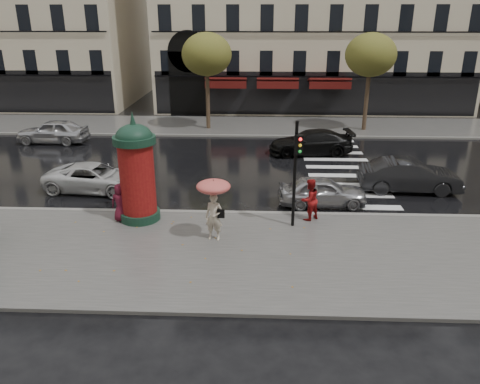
{
  "coord_description": "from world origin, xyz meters",
  "views": [
    {
      "loc": [
        1.59,
        -14.72,
        7.83
      ],
      "look_at": [
        0.93,
        1.5,
        1.59
      ],
      "focal_mm": 35.0,
      "sensor_mm": 36.0,
      "label": 1
    }
  ],
  "objects_px": {
    "woman_umbrella": "(214,200)",
    "traffic_light": "(296,165)",
    "man_burgundy": "(120,202)",
    "car_silver": "(322,191)",
    "car_white": "(95,178)",
    "morris_column": "(137,169)",
    "woman_red": "(309,200)",
    "car_far_silver": "(53,131)",
    "car_darkgrey": "(409,176)",
    "car_black": "(311,142)"
  },
  "relations": [
    {
      "from": "morris_column",
      "to": "car_silver",
      "type": "height_order",
      "value": "morris_column"
    },
    {
      "from": "car_darkgrey",
      "to": "morris_column",
      "type": "bearing_deg",
      "value": 110.73
    },
    {
      "from": "woman_umbrella",
      "to": "morris_column",
      "type": "xyz_separation_m",
      "value": [
        -3.12,
        1.67,
        0.54
      ]
    },
    {
      "from": "man_burgundy",
      "to": "car_white",
      "type": "height_order",
      "value": "man_burgundy"
    },
    {
      "from": "car_darkgrey",
      "to": "car_far_silver",
      "type": "relative_size",
      "value": 1.04
    },
    {
      "from": "man_burgundy",
      "to": "car_far_silver",
      "type": "bearing_deg",
      "value": -55.77
    },
    {
      "from": "woman_umbrella",
      "to": "traffic_light",
      "type": "xyz_separation_m",
      "value": [
        2.95,
        1.22,
        0.95
      ]
    },
    {
      "from": "man_burgundy",
      "to": "traffic_light",
      "type": "height_order",
      "value": "traffic_light"
    },
    {
      "from": "woman_red",
      "to": "car_white",
      "type": "xyz_separation_m",
      "value": [
        -9.65,
        3.15,
        -0.33
      ]
    },
    {
      "from": "traffic_light",
      "to": "morris_column",
      "type": "bearing_deg",
      "value": 175.73
    },
    {
      "from": "man_burgundy",
      "to": "car_silver",
      "type": "relative_size",
      "value": 0.41
    },
    {
      "from": "traffic_light",
      "to": "car_far_silver",
      "type": "distance_m",
      "value": 19.1
    },
    {
      "from": "traffic_light",
      "to": "car_far_silver",
      "type": "xyz_separation_m",
      "value": [
        -14.53,
        12.25,
        -1.85
      ]
    },
    {
      "from": "morris_column",
      "to": "traffic_light",
      "type": "xyz_separation_m",
      "value": [
        6.07,
        -0.45,
        0.41
      ]
    },
    {
      "from": "woman_umbrella",
      "to": "woman_red",
      "type": "relative_size",
      "value": 1.38
    },
    {
      "from": "morris_column",
      "to": "woman_umbrella",
      "type": "bearing_deg",
      "value": -28.12
    },
    {
      "from": "woman_umbrella",
      "to": "car_darkgrey",
      "type": "relative_size",
      "value": 0.51
    },
    {
      "from": "woman_red",
      "to": "car_black",
      "type": "xyz_separation_m",
      "value": [
        1.03,
        9.7,
        -0.26
      ]
    },
    {
      "from": "car_white",
      "to": "car_far_silver",
      "type": "height_order",
      "value": "car_far_silver"
    },
    {
      "from": "car_white",
      "to": "car_black",
      "type": "height_order",
      "value": "car_black"
    },
    {
      "from": "man_burgundy",
      "to": "car_darkgrey",
      "type": "distance_m",
      "value": 13.06
    },
    {
      "from": "woman_umbrella",
      "to": "car_far_silver",
      "type": "height_order",
      "value": "woman_umbrella"
    },
    {
      "from": "woman_umbrella",
      "to": "man_burgundy",
      "type": "distance_m",
      "value": 4.17
    },
    {
      "from": "woman_umbrella",
      "to": "car_far_silver",
      "type": "distance_m",
      "value": 17.79
    },
    {
      "from": "woman_umbrella",
      "to": "car_darkgrey",
      "type": "xyz_separation_m",
      "value": [
        8.57,
        5.59,
        -0.9
      ]
    },
    {
      "from": "morris_column",
      "to": "car_silver",
      "type": "xyz_separation_m",
      "value": [
        7.45,
        2.02,
        -1.55
      ]
    },
    {
      "from": "woman_red",
      "to": "car_white",
      "type": "height_order",
      "value": "woman_red"
    },
    {
      "from": "morris_column",
      "to": "car_far_silver",
      "type": "bearing_deg",
      "value": 125.68
    },
    {
      "from": "car_white",
      "to": "car_silver",
      "type": "bearing_deg",
      "value": -91.55
    },
    {
      "from": "woman_red",
      "to": "morris_column",
      "type": "xyz_separation_m",
      "value": [
        -6.71,
        -0.22,
        1.23
      ]
    },
    {
      "from": "woman_umbrella",
      "to": "woman_red",
      "type": "xyz_separation_m",
      "value": [
        3.58,
        1.89,
        -0.69
      ]
    },
    {
      "from": "man_burgundy",
      "to": "car_white",
      "type": "xyz_separation_m",
      "value": [
        -2.24,
        3.57,
        -0.25
      ]
    },
    {
      "from": "car_black",
      "to": "woman_red",
      "type": "bearing_deg",
      "value": -11.78
    },
    {
      "from": "car_far_silver",
      "to": "car_black",
      "type": "bearing_deg",
      "value": 85.74
    },
    {
      "from": "morris_column",
      "to": "car_silver",
      "type": "bearing_deg",
      "value": 15.19
    },
    {
      "from": "woman_umbrella",
      "to": "man_burgundy",
      "type": "bearing_deg",
      "value": 158.89
    },
    {
      "from": "morris_column",
      "to": "car_white",
      "type": "distance_m",
      "value": 4.74
    },
    {
      "from": "car_silver",
      "to": "car_far_silver",
      "type": "height_order",
      "value": "car_far_silver"
    },
    {
      "from": "car_far_silver",
      "to": "traffic_light",
      "type": "bearing_deg",
      "value": 52.23
    },
    {
      "from": "woman_red",
      "to": "car_far_silver",
      "type": "bearing_deg",
      "value": -74.58
    },
    {
      "from": "car_black",
      "to": "car_far_silver",
      "type": "xyz_separation_m",
      "value": [
        -16.2,
        1.87,
        0.05
      ]
    },
    {
      "from": "man_burgundy",
      "to": "traffic_light",
      "type": "xyz_separation_m",
      "value": [
        6.77,
        -0.26,
        1.72
      ]
    },
    {
      "from": "man_burgundy",
      "to": "car_silver",
      "type": "xyz_separation_m",
      "value": [
        8.14,
        2.21,
        -0.25
      ]
    },
    {
      "from": "man_burgundy",
      "to": "car_darkgrey",
      "type": "relative_size",
      "value": 0.34
    },
    {
      "from": "woman_umbrella",
      "to": "car_white",
      "type": "distance_m",
      "value": 7.95
    },
    {
      "from": "woman_umbrella",
      "to": "car_silver",
      "type": "relative_size",
      "value": 0.62
    },
    {
      "from": "car_darkgrey",
      "to": "traffic_light",
      "type": "bearing_deg",
      "value": 130.05
    },
    {
      "from": "morris_column",
      "to": "man_burgundy",
      "type": "bearing_deg",
      "value": -164.47
    },
    {
      "from": "traffic_light",
      "to": "woman_red",
      "type": "bearing_deg",
      "value": 46.48
    },
    {
      "from": "woman_umbrella",
      "to": "car_far_silver",
      "type": "bearing_deg",
      "value": 130.73
    }
  ]
}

